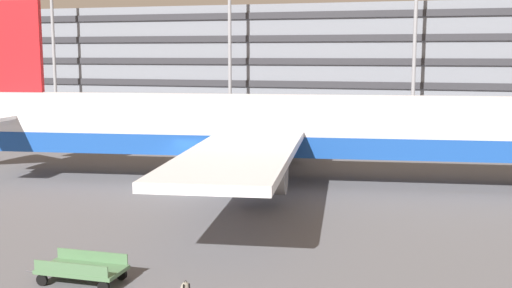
% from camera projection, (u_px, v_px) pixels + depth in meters
% --- Properties ---
extents(ground_plane, '(600.00, 600.00, 0.00)m').
position_uv_depth(ground_plane, '(188.00, 190.00, 32.75)').
color(ground_plane, '#5B5B60').
extents(terminal_structure, '(168.07, 16.88, 12.30)m').
position_uv_depth(terminal_structure, '(331.00, 61.00, 75.85)').
color(terminal_structure, slate).
rests_on(terminal_structure, ground_plane).
extents(airliner, '(39.01, 31.76, 9.98)m').
position_uv_depth(airliner, '(277.00, 129.00, 34.92)').
color(airliner, silver).
rests_on(airliner, ground_plane).
extents(light_mast_left, '(1.80, 0.50, 20.87)m').
position_uv_depth(light_mast_left, '(52.00, 7.00, 71.17)').
color(light_mast_left, gray).
rests_on(light_mast_left, ground_plane).
extents(light_mast_center_right, '(1.80, 0.50, 20.02)m').
position_uv_depth(light_mast_center_right, '(416.00, 4.00, 60.55)').
color(light_mast_center_right, gray).
rests_on(light_mast_center_right, ground_plane).
extents(baggage_cart, '(3.30, 1.30, 0.82)m').
position_uv_depth(baggage_cart, '(82.00, 269.00, 19.46)').
color(baggage_cart, '#4C724C').
rests_on(baggage_cart, ground_plane).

